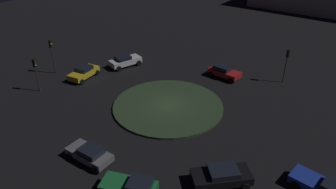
{
  "coord_description": "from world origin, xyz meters",
  "views": [
    {
      "loc": [
        -21.9,
        -18.57,
        17.64
      ],
      "look_at": [
        0.0,
        0.0,
        1.46
      ],
      "focal_mm": 34.22,
      "sensor_mm": 36.0,
      "label": 1
    }
  ],
  "objects": [
    {
      "name": "traffic_light_northwest",
      "position": [
        -6.85,
        13.39,
        2.8
      ],
      "size": [
        0.37,
        0.4,
        3.93
      ],
      "rotation": [
        0.0,
        0.0,
        -1.1
      ],
      "color": "#2D2D2D",
      "rests_on": "ground_plane"
    },
    {
      "name": "car_grey",
      "position": [
        -10.56,
        -0.61,
        0.7
      ],
      "size": [
        2.29,
        4.11,
        1.34
      ],
      "rotation": [
        0.0,
        0.0,
        1.67
      ],
      "color": "slate",
      "rests_on": "ground_plane"
    },
    {
      "name": "car_green",
      "position": [
        -11.03,
        -5.86,
        0.76
      ],
      "size": [
        3.23,
        4.34,
        1.49
      ],
      "rotation": [
        0.0,
        0.0,
        2.0
      ],
      "color": "#1E7238",
      "rests_on": "ground_plane"
    },
    {
      "name": "car_white",
      "position": [
        4.16,
        10.99,
        0.79
      ],
      "size": [
        4.46,
        2.71,
        1.52
      ],
      "rotation": [
        0.0,
        0.0,
        -0.22
      ],
      "color": "white",
      "rests_on": "ground_plane"
    },
    {
      "name": "traffic_light_southeast",
      "position": [
        13.19,
        -6.89,
        2.95
      ],
      "size": [
        0.4,
        0.37,
        4.14
      ],
      "rotation": [
        0.0,
        0.0,
        2.66
      ],
      "color": "#2D2D2D",
      "rests_on": "ground_plane"
    },
    {
      "name": "car_blue",
      "position": [
        -2.04,
        -16.51,
        0.74
      ],
      "size": [
        2.14,
        4.62,
        1.38
      ],
      "rotation": [
        0.0,
        0.0,
        1.53
      ],
      "color": "#1E38A5",
      "rests_on": "ground_plane"
    },
    {
      "name": "traffic_light_north",
      "position": [
        -3.02,
        16.2,
        3.11
      ],
      "size": [
        0.34,
        0.38,
        4.38
      ],
      "rotation": [
        0.0,
        0.0,
        -1.39
      ],
      "color": "#2D2D2D",
      "rests_on": "ground_plane"
    },
    {
      "name": "ground_plane",
      "position": [
        0.0,
        0.0,
        0.0
      ],
      "size": [
        117.63,
        117.63,
        0.0
      ],
      "primitive_type": "plane",
      "color": "black"
    },
    {
      "name": "car_red",
      "position": [
        9.83,
        -0.75,
        0.78
      ],
      "size": [
        2.07,
        3.9,
        1.49
      ],
      "rotation": [
        0.0,
        0.0,
        4.7
      ],
      "color": "red",
      "rests_on": "ground_plane"
    },
    {
      "name": "roundabout_island",
      "position": [
        0.0,
        0.0,
        0.11
      ],
      "size": [
        11.56,
        11.56,
        0.21
      ],
      "primitive_type": "cylinder",
      "color": "#2D4228",
      "rests_on": "ground_plane"
    },
    {
      "name": "car_yellow",
      "position": [
        -1.47,
        12.31,
        0.75
      ],
      "size": [
        4.32,
        2.69,
        1.46
      ],
      "rotation": [
        0.0,
        0.0,
        0.22
      ],
      "color": "gold",
      "rests_on": "ground_plane"
    },
    {
      "name": "car_black",
      "position": [
        -5.81,
        -10.15,
        0.74
      ],
      "size": [
        4.56,
        4.31,
        1.4
      ],
      "rotation": [
        0.0,
        0.0,
        2.43
      ],
      "color": "black",
      "rests_on": "ground_plane"
    }
  ]
}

